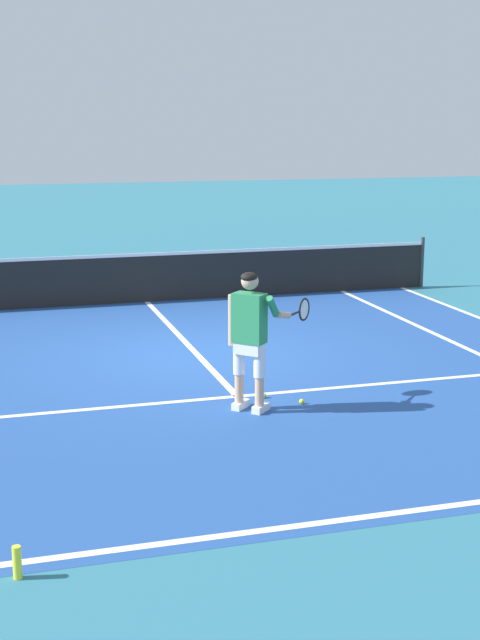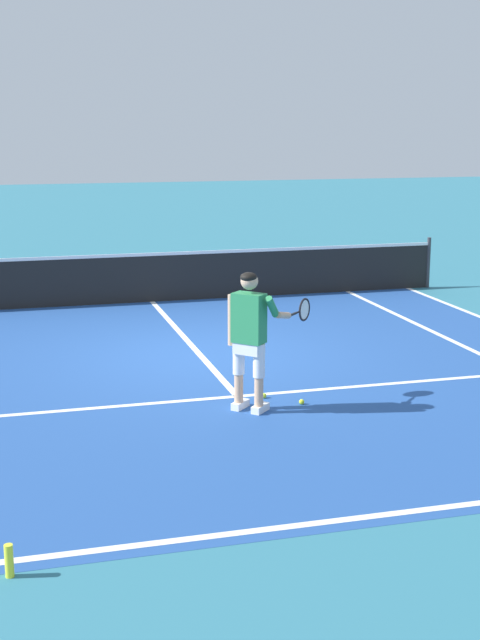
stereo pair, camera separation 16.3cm
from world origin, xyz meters
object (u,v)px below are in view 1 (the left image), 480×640
object	(u,v)px
tennis_ball_near_feet	(264,396)
water_bottle	(17,562)
tennis_player	(251,332)
tennis_ball_by_baseline	(302,402)

from	to	relation	value
tennis_ball_near_feet	water_bottle	distance (m)	5.00
tennis_ball_near_feet	tennis_player	bearing A→B (deg)	-125.36
tennis_player	water_bottle	distance (m)	4.56
tennis_ball_by_baseline	water_bottle	bearing A→B (deg)	-136.03
water_bottle	tennis_ball_by_baseline	bearing A→B (deg)	43.97
tennis_player	tennis_ball_by_baseline	xyz separation A→B (m)	(0.68, 0.06, -0.96)
tennis_ball_near_feet	tennis_ball_by_baseline	xyz separation A→B (m)	(0.38, -0.37, 0.00)
tennis_player	tennis_ball_by_baseline	bearing A→B (deg)	4.83
tennis_player	tennis_ball_near_feet	size ratio (longest dim) A/B	25.95
tennis_player	tennis_ball_near_feet	distance (m)	1.09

